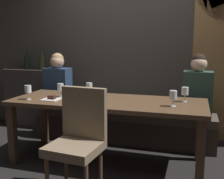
# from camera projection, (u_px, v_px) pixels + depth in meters

# --- Properties ---
(ground) EXTENTS (9.00, 9.00, 0.00)m
(ground) POSITION_uv_depth(u_px,v_px,m) (107.00, 161.00, 3.28)
(ground) COLOR black
(back_wall_tiled) EXTENTS (6.00, 0.12, 3.00)m
(back_wall_tiled) POSITION_uv_depth(u_px,v_px,m) (131.00, 35.00, 4.18)
(back_wall_tiled) COLOR #423D38
(back_wall_tiled) RESTS_ON ground
(back_counter) EXTENTS (1.10, 0.28, 0.95)m
(back_counter) POSITION_uv_depth(u_px,v_px,m) (37.00, 98.00, 4.62)
(back_counter) COLOR #38342F
(back_counter) RESTS_ON ground
(dining_table) EXTENTS (2.20, 0.84, 0.74)m
(dining_table) POSITION_uv_depth(u_px,v_px,m) (107.00, 107.00, 3.17)
(dining_table) COLOR #493422
(dining_table) RESTS_ON ground
(banquette_bench) EXTENTS (2.50, 0.44, 0.45)m
(banquette_bench) POSITION_uv_depth(u_px,v_px,m) (122.00, 126.00, 3.90)
(banquette_bench) COLOR #312A23
(banquette_bench) RESTS_ON ground
(chair_near_side) EXTENTS (0.48, 0.48, 0.98)m
(chair_near_side) POSITION_uv_depth(u_px,v_px,m) (79.00, 135.00, 2.52)
(chair_near_side) COLOR brown
(chair_near_side) RESTS_ON ground
(diner_redhead) EXTENTS (0.36, 0.24, 0.79)m
(diner_redhead) POSITION_uv_depth(u_px,v_px,m) (58.00, 81.00, 4.06)
(diner_redhead) COLOR navy
(diner_redhead) RESTS_ON banquette_bench
(diner_bearded) EXTENTS (0.36, 0.24, 0.80)m
(diner_bearded) POSITION_uv_depth(u_px,v_px,m) (198.00, 87.00, 3.52)
(diner_bearded) COLOR #2D473D
(diner_bearded) RESTS_ON banquette_bench
(wine_bottle_dark_red) EXTENTS (0.08, 0.08, 0.33)m
(wine_bottle_dark_red) POSITION_uv_depth(u_px,v_px,m) (27.00, 62.00, 4.57)
(wine_bottle_dark_red) COLOR black
(wine_bottle_dark_red) RESTS_ON back_counter
(wine_bottle_pale_label) EXTENTS (0.08, 0.08, 0.33)m
(wine_bottle_pale_label) POSITION_uv_depth(u_px,v_px,m) (42.00, 62.00, 4.46)
(wine_bottle_pale_label) COLOR #384728
(wine_bottle_pale_label) RESTS_ON back_counter
(wine_glass_end_right) EXTENTS (0.08, 0.08, 0.16)m
(wine_glass_end_right) POSITION_uv_depth(u_px,v_px,m) (60.00, 87.00, 3.31)
(wine_glass_end_right) COLOR silver
(wine_glass_end_right) RESTS_ON dining_table
(wine_glass_center_back) EXTENTS (0.08, 0.08, 0.16)m
(wine_glass_center_back) POSITION_uv_depth(u_px,v_px,m) (173.00, 95.00, 2.82)
(wine_glass_center_back) COLOR silver
(wine_glass_center_back) RESTS_ON dining_table
(wine_glass_near_right) EXTENTS (0.08, 0.08, 0.16)m
(wine_glass_near_right) POSITION_uv_depth(u_px,v_px,m) (89.00, 87.00, 3.38)
(wine_glass_near_right) COLOR silver
(wine_glass_near_right) RESTS_ON dining_table
(wine_glass_near_left) EXTENTS (0.08, 0.08, 0.16)m
(wine_glass_near_left) POSITION_uv_depth(u_px,v_px,m) (28.00, 89.00, 3.17)
(wine_glass_near_left) COLOR silver
(wine_glass_near_left) RESTS_ON dining_table
(wine_glass_far_left) EXTENTS (0.08, 0.08, 0.16)m
(wine_glass_far_left) POSITION_uv_depth(u_px,v_px,m) (185.00, 91.00, 3.04)
(wine_glass_far_left) COLOR silver
(wine_glass_far_left) RESTS_ON dining_table
(espresso_cup) EXTENTS (0.12, 0.12, 0.06)m
(espresso_cup) POSITION_uv_depth(u_px,v_px,m) (75.00, 101.00, 2.98)
(espresso_cup) COLOR white
(espresso_cup) RESTS_ON dining_table
(dessert_plate) EXTENTS (0.19, 0.19, 0.05)m
(dessert_plate) POSITION_uv_depth(u_px,v_px,m) (51.00, 99.00, 3.17)
(dessert_plate) COLOR white
(dessert_plate) RESTS_ON dining_table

